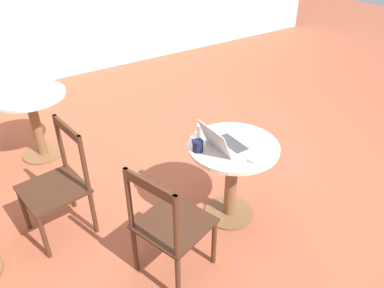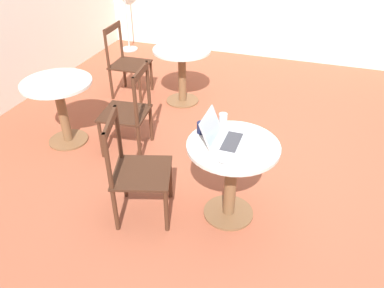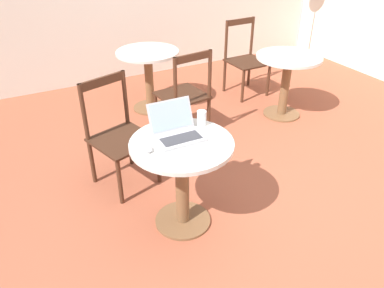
{
  "view_description": "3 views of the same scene",
  "coord_description": "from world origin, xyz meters",
  "px_view_note": "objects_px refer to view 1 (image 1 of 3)",
  "views": [
    {
      "loc": [
        -2.37,
        1.75,
        2.26
      ],
      "look_at": [
        -0.31,
        0.36,
        0.65
      ],
      "focal_mm": 35.0,
      "sensor_mm": 36.0,
      "label": 1
    },
    {
      "loc": [
        -2.85,
        -0.3,
        2.26
      ],
      "look_at": [
        -0.43,
        0.52,
        0.55
      ],
      "focal_mm": 35.0,
      "sensor_mm": 36.0,
      "label": 2
    },
    {
      "loc": [
        -1.48,
        -1.77,
        1.99
      ],
      "look_at": [
        -0.38,
        0.35,
        0.53
      ],
      "focal_mm": 35.0,
      "sensor_mm": 36.0,
      "label": 3
    }
  ],
  "objects_px": {
    "drinking_glass": "(201,131)",
    "cafe_table_near": "(232,166)",
    "chair_near_back": "(169,225)",
    "mouse": "(254,159)",
    "cafe_table_mid": "(33,112)",
    "mug": "(198,146)",
    "chair_far_front": "(58,185)",
    "laptop": "(225,143)"
  },
  "relations": [
    {
      "from": "cafe_table_mid",
      "to": "cafe_table_near",
      "type": "bearing_deg",
      "value": -149.46
    },
    {
      "from": "cafe_table_near",
      "to": "mouse",
      "type": "relative_size",
      "value": 7.05
    },
    {
      "from": "cafe_table_near",
      "to": "drinking_glass",
      "type": "bearing_deg",
      "value": 31.97
    },
    {
      "from": "mouse",
      "to": "drinking_glass",
      "type": "height_order",
      "value": "drinking_glass"
    },
    {
      "from": "cafe_table_near",
      "to": "cafe_table_mid",
      "type": "relative_size",
      "value": 1.0
    },
    {
      "from": "chair_far_front",
      "to": "mouse",
      "type": "relative_size",
      "value": 9.12
    },
    {
      "from": "cafe_table_near",
      "to": "cafe_table_mid",
      "type": "distance_m",
      "value": 2.11
    },
    {
      "from": "cafe_table_near",
      "to": "drinking_glass",
      "type": "distance_m",
      "value": 0.37
    },
    {
      "from": "laptop",
      "to": "mouse",
      "type": "xyz_separation_m",
      "value": [
        -0.25,
        -0.08,
        -0.03
      ]
    },
    {
      "from": "cafe_table_near",
      "to": "chair_near_back",
      "type": "bearing_deg",
      "value": 107.36
    },
    {
      "from": "cafe_table_mid",
      "to": "drinking_glass",
      "type": "xyz_separation_m",
      "value": [
        -1.59,
        -0.93,
        0.26
      ]
    },
    {
      "from": "cafe_table_near",
      "to": "mug",
      "type": "xyz_separation_m",
      "value": [
        0.09,
        0.27,
        0.24
      ]
    },
    {
      "from": "cafe_table_mid",
      "to": "chair_near_back",
      "type": "xyz_separation_m",
      "value": [
        -2.05,
        -0.36,
        -0.06
      ]
    },
    {
      "from": "laptop",
      "to": "mug",
      "type": "bearing_deg",
      "value": 66.52
    },
    {
      "from": "cafe_table_mid",
      "to": "chair_far_front",
      "type": "height_order",
      "value": "chair_far_front"
    },
    {
      "from": "chair_far_front",
      "to": "mouse",
      "type": "distance_m",
      "value": 1.5
    },
    {
      "from": "mug",
      "to": "laptop",
      "type": "bearing_deg",
      "value": -113.48
    },
    {
      "from": "cafe_table_near",
      "to": "chair_near_back",
      "type": "xyz_separation_m",
      "value": [
        -0.22,
        0.72,
        -0.06
      ]
    },
    {
      "from": "mug",
      "to": "cafe_table_mid",
      "type": "bearing_deg",
      "value": 24.79
    },
    {
      "from": "cafe_table_near",
      "to": "chair_far_front",
      "type": "relative_size",
      "value": 0.77
    },
    {
      "from": "mouse",
      "to": "mug",
      "type": "distance_m",
      "value": 0.42
    },
    {
      "from": "cafe_table_near",
      "to": "chair_near_back",
      "type": "relative_size",
      "value": 0.77
    },
    {
      "from": "cafe_table_near",
      "to": "chair_far_front",
      "type": "height_order",
      "value": "chair_far_front"
    },
    {
      "from": "chair_far_front",
      "to": "drinking_glass",
      "type": "height_order",
      "value": "chair_far_front"
    },
    {
      "from": "chair_near_back",
      "to": "chair_far_front",
      "type": "relative_size",
      "value": 1.0
    },
    {
      "from": "mug",
      "to": "drinking_glass",
      "type": "distance_m",
      "value": 0.19
    },
    {
      "from": "cafe_table_mid",
      "to": "chair_near_back",
      "type": "distance_m",
      "value": 2.08
    },
    {
      "from": "drinking_glass",
      "to": "cafe_table_near",
      "type": "bearing_deg",
      "value": -148.03
    },
    {
      "from": "laptop",
      "to": "mouse",
      "type": "distance_m",
      "value": 0.26
    },
    {
      "from": "laptop",
      "to": "drinking_glass",
      "type": "height_order",
      "value": "laptop"
    },
    {
      "from": "cafe_table_near",
      "to": "mouse",
      "type": "distance_m",
      "value": 0.32
    },
    {
      "from": "mouse",
      "to": "drinking_glass",
      "type": "relative_size",
      "value": 0.9
    },
    {
      "from": "chair_near_back",
      "to": "mouse",
      "type": "distance_m",
      "value": 0.76
    },
    {
      "from": "chair_far_front",
      "to": "mug",
      "type": "height_order",
      "value": "chair_far_front"
    },
    {
      "from": "cafe_table_mid",
      "to": "drinking_glass",
      "type": "bearing_deg",
      "value": -149.68
    },
    {
      "from": "drinking_glass",
      "to": "chair_near_back",
      "type": "bearing_deg",
      "value": 128.42
    },
    {
      "from": "cafe_table_near",
      "to": "mug",
      "type": "bearing_deg",
      "value": 72.07
    },
    {
      "from": "cafe_table_near",
      "to": "mug",
      "type": "distance_m",
      "value": 0.38
    },
    {
      "from": "chair_far_front",
      "to": "drinking_glass",
      "type": "relative_size",
      "value": 8.18
    },
    {
      "from": "mouse",
      "to": "mug",
      "type": "xyz_separation_m",
      "value": [
        0.33,
        0.27,
        0.03
      ]
    },
    {
      "from": "cafe_table_mid",
      "to": "drinking_glass",
      "type": "height_order",
      "value": "drinking_glass"
    },
    {
      "from": "cafe_table_mid",
      "to": "chair_far_front",
      "type": "xyz_separation_m",
      "value": [
        -1.2,
        0.13,
        -0.06
      ]
    }
  ]
}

